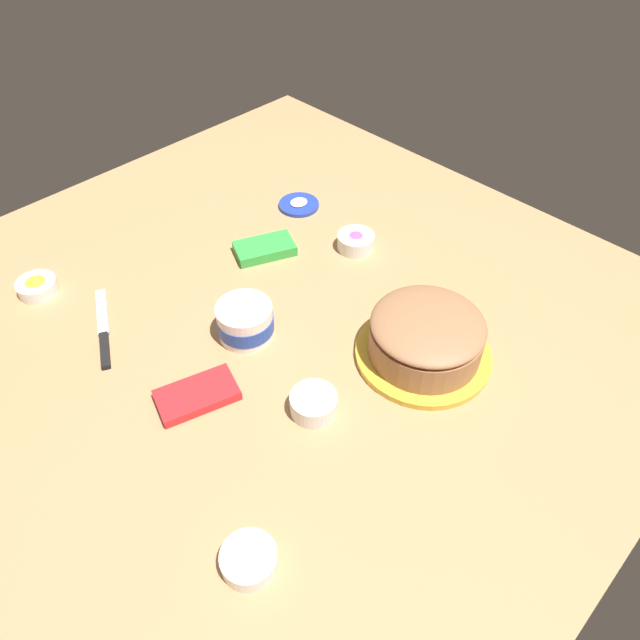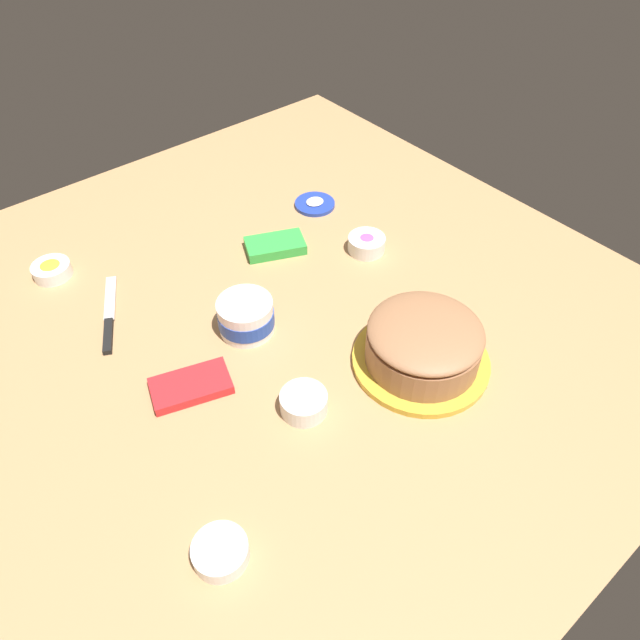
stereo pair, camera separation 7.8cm
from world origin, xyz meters
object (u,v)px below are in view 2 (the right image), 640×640
object	(u,v)px
sprinkle_bowl_rainbow	(367,243)
frosting_tub_lid	(315,204)
candy_box_lower	(275,246)
frosting_tub	(247,317)
sprinkle_bowl_yellow	(52,270)
sprinkle_bowl_blue	(220,552)
sprinkle_bowl_orange	(304,402)
spreading_knife	(109,320)
candy_box_upper	(191,386)
frosted_cake	(423,346)

from	to	relation	value
sprinkle_bowl_rainbow	frosting_tub_lid	bearing A→B (deg)	83.95
candy_box_lower	sprinkle_bowl_rainbow	bearing A→B (deg)	-16.06
frosting_tub	sprinkle_bowl_yellow	bearing A→B (deg)	119.50
sprinkle_bowl_blue	sprinkle_bowl_orange	distance (m)	0.30
spreading_knife	sprinkle_bowl_orange	size ratio (longest dim) A/B	2.48
candy_box_lower	candy_box_upper	distance (m)	0.45
frosting_tub	frosting_tub_lid	world-z (taller)	frosting_tub
spreading_knife	sprinkle_bowl_rainbow	xyz separation A→B (m)	(0.59, -0.17, 0.02)
frosting_tub	candy_box_upper	bearing A→B (deg)	-161.15
sprinkle_bowl_blue	sprinkle_bowl_orange	xyz separation A→B (m)	(0.27, 0.13, 0.00)
spreading_knife	sprinkle_bowl_rainbow	world-z (taller)	sprinkle_bowl_rainbow
candy_box_upper	sprinkle_bowl_yellow	bearing A→B (deg)	116.10
frosting_tub_lid	candy_box_upper	size ratio (longest dim) A/B	0.71
frosting_tub	spreading_knife	bearing A→B (deg)	135.54
spreading_knife	sprinkle_bowl_yellow	xyz separation A→B (m)	(-0.03, 0.22, 0.01)
frosting_tub	frosting_tub_lid	distance (m)	0.48
frosted_cake	sprinkle_bowl_rainbow	size ratio (longest dim) A/B	3.05
spreading_knife	candy_box_lower	size ratio (longest dim) A/B	1.57
frosted_cake	candy_box_upper	distance (m)	0.45
frosted_cake	frosting_tub_lid	distance (m)	0.59
sprinkle_bowl_rainbow	frosting_tub	bearing A→B (deg)	-173.98
sprinkle_bowl_blue	candy_box_upper	distance (m)	0.34
spreading_knife	sprinkle_bowl_orange	distance (m)	0.48
frosting_tub_lid	sprinkle_bowl_rainbow	xyz separation A→B (m)	(-0.02, -0.22, 0.02)
candy_box_upper	frosted_cake	bearing A→B (deg)	-13.50
frosted_cake	candy_box_lower	bearing A→B (deg)	90.65
frosted_cake	sprinkle_bowl_orange	bearing A→B (deg)	166.46
sprinkle_bowl_yellow	sprinkle_bowl_rainbow	bearing A→B (deg)	-32.47
spreading_knife	candy_box_lower	world-z (taller)	candy_box_lower
frosting_tub	sprinkle_bowl_orange	distance (m)	0.24
frosting_tub	sprinkle_bowl_rainbow	size ratio (longest dim) A/B	1.32
spreading_knife	sprinkle_bowl_orange	bearing A→B (deg)	-68.40
frosting_tub_lid	sprinkle_bowl_orange	bearing A→B (deg)	-131.19
sprinkle_bowl_yellow	frosting_tub	bearing A→B (deg)	-60.50
frosting_tub	spreading_knife	size ratio (longest dim) A/B	0.54
frosting_tub	sprinkle_bowl_orange	size ratio (longest dim) A/B	1.33
sprinkle_bowl_yellow	candy_box_lower	distance (m)	0.51
frosting_tub_lid	candy_box_upper	world-z (taller)	candy_box_upper
sprinkle_bowl_orange	spreading_knife	bearing A→B (deg)	111.60
frosting_tub_lid	spreading_knife	distance (m)	0.61
frosting_tub	candy_box_upper	world-z (taller)	frosting_tub
sprinkle_bowl_blue	sprinkle_bowl_rainbow	size ratio (longest dim) A/B	0.97
sprinkle_bowl_rainbow	sprinkle_bowl_blue	bearing A→B (deg)	-149.07
frosting_tub_lid	candy_box_upper	bearing A→B (deg)	-150.49
sprinkle_bowl_blue	candy_box_lower	size ratio (longest dim) A/B	0.62
frosting_tub	sprinkle_bowl_yellow	size ratio (longest dim) A/B	1.36
frosted_cake	sprinkle_bowl_orange	xyz separation A→B (m)	(-0.25, 0.06, -0.03)
frosting_tub	sprinkle_bowl_blue	size ratio (longest dim) A/B	1.35
sprinkle_bowl_blue	sprinkle_bowl_rainbow	bearing A→B (deg)	30.93
spreading_knife	frosting_tub_lid	bearing A→B (deg)	5.08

